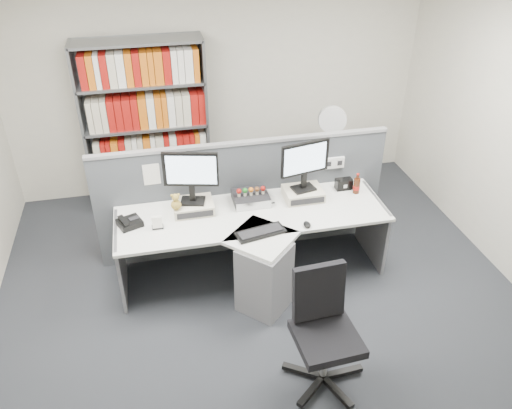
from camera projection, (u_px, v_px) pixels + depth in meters
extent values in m
plane|color=#303339|center=(272.00, 328.00, 4.65)|extent=(5.50, 5.50, 0.00)
cube|color=beige|center=(218.00, 83.00, 6.20)|extent=(5.00, 0.04, 2.70)
cube|color=white|center=(279.00, 18.00, 3.21)|extent=(5.00, 5.50, 0.04)
cube|color=#494D53|center=(243.00, 198.00, 5.35)|extent=(3.00, 0.05, 1.25)
cube|color=#A2A2A7|center=(243.00, 143.00, 5.01)|extent=(3.00, 0.07, 0.03)
cube|color=white|center=(334.00, 163.00, 5.33)|extent=(0.22, 0.04, 0.12)
cube|color=white|center=(151.00, 173.00, 4.93)|extent=(0.16, 0.00, 0.22)
cube|color=white|center=(193.00, 168.00, 5.01)|extent=(0.16, 0.00, 0.22)
cube|color=white|center=(311.00, 156.00, 5.23)|extent=(0.16, 0.00, 0.22)
cube|color=white|center=(252.00, 214.00, 4.95)|extent=(2.60, 0.80, 0.03)
cube|color=white|center=(262.00, 238.00, 4.62)|extent=(0.74, 0.74, 0.03)
cube|color=gray|center=(264.00, 277.00, 4.72)|extent=(0.57, 0.57, 0.69)
cube|color=gray|center=(121.00, 260.00, 4.90)|extent=(0.03, 0.70, 0.72)
cube|color=gray|center=(372.00, 227.00, 5.37)|extent=(0.03, 0.70, 0.72)
cube|color=gray|center=(245.00, 224.00, 5.44)|extent=(2.50, 0.02, 0.45)
cube|color=beige|center=(193.00, 206.00, 4.95)|extent=(0.38, 0.30, 0.10)
cube|color=black|center=(195.00, 215.00, 4.83)|extent=(0.34, 0.01, 0.06)
cube|color=beige|center=(303.00, 193.00, 5.15)|extent=(0.38, 0.30, 0.10)
cube|color=black|center=(308.00, 201.00, 5.03)|extent=(0.34, 0.01, 0.06)
cube|color=black|center=(193.00, 201.00, 4.92)|extent=(0.26, 0.21, 0.02)
cube|color=black|center=(192.00, 193.00, 4.87)|extent=(0.06, 0.04, 0.18)
cube|color=black|center=(190.00, 169.00, 4.73)|extent=(0.51, 0.16, 0.34)
cube|color=#C6E2FB|center=(191.00, 170.00, 4.72)|extent=(0.45, 0.11, 0.29)
cube|color=black|center=(303.00, 188.00, 5.12)|extent=(0.25, 0.20, 0.02)
cube|color=black|center=(304.00, 180.00, 5.07)|extent=(0.06, 0.04, 0.18)
cube|color=black|center=(305.00, 158.00, 4.94)|extent=(0.50, 0.14, 0.33)
cube|color=#C6E2FB|center=(305.00, 159.00, 4.92)|extent=(0.44, 0.10, 0.28)
cube|color=black|center=(251.00, 198.00, 5.09)|extent=(0.35, 0.31, 0.09)
cube|color=silver|center=(254.00, 206.00, 4.96)|extent=(0.35, 0.01, 0.09)
cylinder|color=beige|center=(239.00, 195.00, 5.01)|extent=(0.03, 0.03, 0.03)
sphere|color=#A5140F|center=(239.00, 191.00, 4.99)|extent=(0.05, 0.05, 0.05)
cylinder|color=beige|center=(245.00, 194.00, 5.03)|extent=(0.03, 0.03, 0.03)
sphere|color=#19721E|center=(245.00, 190.00, 5.00)|extent=(0.05, 0.05, 0.05)
cylinder|color=beige|center=(251.00, 194.00, 5.04)|extent=(0.03, 0.03, 0.03)
sphere|color=orange|center=(251.00, 190.00, 5.01)|extent=(0.05, 0.05, 0.05)
cylinder|color=beige|center=(257.00, 193.00, 5.05)|extent=(0.03, 0.03, 0.03)
sphere|color=#593319|center=(257.00, 189.00, 5.02)|extent=(0.05, 0.05, 0.05)
cylinder|color=beige|center=(263.00, 192.00, 5.06)|extent=(0.03, 0.03, 0.03)
sphere|color=#A5140F|center=(263.00, 188.00, 5.04)|extent=(0.05, 0.05, 0.05)
cube|color=black|center=(260.00, 233.00, 4.65)|extent=(0.48, 0.26, 0.03)
cube|color=black|center=(260.00, 231.00, 4.64)|extent=(0.42, 0.20, 0.01)
ellipsoid|color=black|center=(307.00, 225.00, 4.74)|extent=(0.06, 0.10, 0.04)
cube|color=black|center=(130.00, 223.00, 4.75)|extent=(0.26, 0.25, 0.06)
cube|color=black|center=(123.00, 221.00, 4.70)|extent=(0.11, 0.17, 0.03)
cube|color=black|center=(134.00, 218.00, 4.76)|extent=(0.11, 0.09, 0.01)
cube|color=black|center=(158.00, 227.00, 4.73)|extent=(0.10, 0.06, 0.02)
cube|color=white|center=(157.00, 223.00, 4.68)|extent=(0.09, 0.04, 0.10)
cube|color=white|center=(157.00, 220.00, 4.71)|extent=(0.09, 0.04, 0.10)
sphere|color=#A48936|center=(176.00, 205.00, 4.79)|extent=(0.10, 0.10, 0.10)
sphere|color=#A48936|center=(175.00, 197.00, 4.74)|extent=(0.07, 0.07, 0.07)
sphere|color=#A48936|center=(172.00, 195.00, 4.73)|extent=(0.03, 0.03, 0.03)
sphere|color=#A48936|center=(179.00, 195.00, 4.74)|extent=(0.03, 0.03, 0.03)
cube|color=black|center=(344.00, 184.00, 5.30)|extent=(0.17, 0.09, 0.11)
cylinder|color=#3F190A|center=(357.00, 186.00, 5.22)|extent=(0.06, 0.06, 0.16)
cylinder|color=#A5140F|center=(356.00, 187.00, 5.23)|extent=(0.07, 0.07, 0.05)
cylinder|color=#3F190A|center=(358.00, 177.00, 5.16)|extent=(0.03, 0.03, 0.05)
cylinder|color=#A5140F|center=(358.00, 174.00, 5.14)|extent=(0.03, 0.03, 0.01)
cube|color=slate|center=(85.00, 132.00, 5.85)|extent=(0.03, 0.40, 2.00)
cube|color=slate|center=(206.00, 121.00, 6.10)|extent=(0.03, 0.40, 2.00)
cube|color=slate|center=(146.00, 120.00, 6.13)|extent=(1.40, 0.02, 2.00)
cube|color=slate|center=(155.00, 198.00, 6.50)|extent=(1.38, 0.40, 0.03)
cube|color=slate|center=(151.00, 163.00, 6.23)|extent=(1.38, 0.40, 0.03)
cube|color=slate|center=(146.00, 125.00, 5.96)|extent=(1.38, 0.40, 0.03)
cube|color=slate|center=(141.00, 83.00, 5.69)|extent=(1.38, 0.40, 0.03)
cube|color=slate|center=(136.00, 41.00, 5.45)|extent=(1.38, 0.40, 0.03)
cube|color=#A5140F|center=(154.00, 186.00, 6.37)|extent=(1.24, 0.28, 0.36)
cube|color=orange|center=(149.00, 150.00, 6.10)|extent=(1.24, 0.28, 0.36)
cube|color=beige|center=(144.00, 110.00, 5.83)|extent=(1.24, 0.28, 0.36)
cube|color=white|center=(139.00, 66.00, 5.56)|extent=(1.24, 0.28, 0.36)
cube|color=slate|center=(327.00, 175.00, 6.34)|extent=(0.45, 0.60, 0.70)
cube|color=black|center=(337.00, 174.00, 6.00)|extent=(0.40, 0.02, 0.28)
cube|color=black|center=(335.00, 198.00, 6.17)|extent=(0.40, 0.02, 0.28)
cylinder|color=white|center=(330.00, 148.00, 6.14)|extent=(0.19, 0.19, 0.03)
cylinder|color=white|center=(330.00, 139.00, 6.08)|extent=(0.03, 0.03, 0.19)
cylinder|color=white|center=(333.00, 120.00, 5.93)|extent=(0.32, 0.16, 0.32)
cylinder|color=silver|center=(332.00, 119.00, 5.95)|extent=(0.32, 0.15, 0.32)
cylinder|color=silver|center=(325.00, 359.00, 4.03)|extent=(0.05, 0.05, 0.41)
cube|color=black|center=(327.00, 339.00, 3.91)|extent=(0.50, 0.50, 0.07)
cube|color=black|center=(319.00, 291.00, 3.93)|extent=(0.42, 0.13, 0.48)
cube|color=black|center=(344.00, 372.00, 4.19)|extent=(0.31, 0.07, 0.04)
cylinder|color=black|center=(358.00, 370.00, 4.22)|extent=(0.05, 0.05, 0.03)
cube|color=black|center=(321.00, 359.00, 4.30)|extent=(0.13, 0.31, 0.04)
cylinder|color=black|center=(320.00, 349.00, 4.41)|extent=(0.05, 0.05, 0.03)
cube|color=black|center=(301.00, 370.00, 4.20)|extent=(0.29, 0.21, 0.04)
cylinder|color=black|center=(286.00, 368.00, 4.24)|extent=(0.05, 0.05, 0.03)
cube|color=black|center=(310.00, 392.00, 4.02)|extent=(0.27, 0.24, 0.04)
cylinder|color=black|center=(301.00, 404.00, 3.95)|extent=(0.05, 0.05, 0.03)
cube|color=black|center=(338.00, 393.00, 4.01)|extent=(0.16, 0.31, 0.04)
cylinder|color=black|center=(349.00, 406.00, 3.93)|extent=(0.05, 0.05, 0.03)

